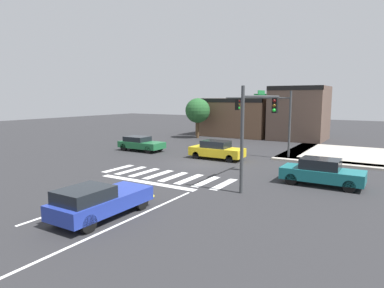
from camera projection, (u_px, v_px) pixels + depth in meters
The scene contains 13 objects.
ground_plane at pixel (201, 164), 25.26m from camera, with size 120.00×120.00×0.00m, color #2B2B2D.
crosswalk_near at pixel (166, 176), 21.45m from camera, with size 8.77×2.84×0.01m.
lane_markings at pixel (71, 218), 13.94m from camera, with size 6.80×24.25×0.01m.
bike_detector_marking at pixel (144, 196), 16.97m from camera, with size 1.03×1.03×0.01m.
curb_corner_northeast at pixel (340, 155), 28.83m from camera, with size 10.00×10.60×0.15m.
storefront_row at pixel (264, 115), 41.86m from camera, with size 15.61×6.15×6.29m.
traffic_signal_southeast at pixel (259, 117), 19.03m from camera, with size 0.32×6.06×5.58m.
traffic_signal_northeast at pixel (265, 112), 27.97m from camera, with size 5.79×0.32×5.53m.
car_green at pixel (141, 143), 31.34m from camera, with size 4.30×1.93×1.35m.
car_yellow at pixel (217, 150), 27.12m from camera, with size 4.42×1.74×1.51m.
car_blue at pixel (99, 201), 13.80m from camera, with size 1.84×4.49×1.45m.
car_teal at pixel (322, 172), 18.99m from camera, with size 4.46×1.81×1.54m.
roadside_tree at pixel (198, 111), 41.01m from camera, with size 3.03×3.03×4.92m.
Camera 1 is at (12.35, -21.53, 4.97)m, focal length 31.24 mm.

